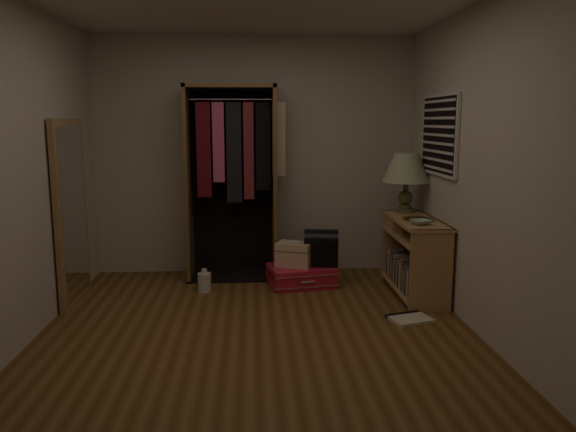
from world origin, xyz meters
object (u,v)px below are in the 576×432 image
(console_bookshelf, at_px, (413,254))
(table_lamp, at_px, (406,169))
(open_wardrobe, at_px, (234,166))
(floor_mirror, at_px, (71,212))
(black_bag, at_px, (321,247))
(pink_suitcase, at_px, (301,276))
(white_jug, at_px, (205,282))
(train_case, at_px, (295,254))

(console_bookshelf, height_order, table_lamp, table_lamp)
(open_wardrobe, height_order, floor_mirror, open_wardrobe)
(open_wardrobe, relative_size, black_bag, 5.44)
(table_lamp, bearing_deg, pink_suitcase, -177.34)
(black_bag, xyz_separation_m, white_jug, (-1.19, -0.19, -0.30))
(table_lamp, bearing_deg, floor_mirror, -172.76)
(table_lamp, bearing_deg, open_wardrobe, 168.51)
(black_bag, bearing_deg, pink_suitcase, -164.47)
(open_wardrobe, bearing_deg, white_jug, -117.70)
(console_bookshelf, xyz_separation_m, black_bag, (-0.86, 0.35, 0.00))
(console_bookshelf, height_order, white_jug, console_bookshelf)
(console_bookshelf, distance_m, open_wardrobe, 2.07)
(pink_suitcase, height_order, train_case, train_case)
(floor_mirror, bearing_deg, console_bookshelf, 0.69)
(open_wardrobe, bearing_deg, black_bag, -22.83)
(open_wardrobe, relative_size, table_lamp, 3.21)
(pink_suitcase, xyz_separation_m, table_lamp, (1.08, 0.05, 1.09))
(floor_mirror, height_order, train_case, floor_mirror)
(open_wardrobe, distance_m, white_jug, 1.28)
(console_bookshelf, distance_m, table_lamp, 0.88)
(pink_suitcase, xyz_separation_m, train_case, (-0.07, 0.02, 0.23))
(pink_suitcase, bearing_deg, table_lamp, -8.22)
(open_wardrobe, xyz_separation_m, table_lamp, (1.76, -0.36, -0.02))
(open_wardrobe, xyz_separation_m, pink_suitcase, (0.69, -0.41, -1.11))
(table_lamp, bearing_deg, train_case, -178.62)
(table_lamp, xyz_separation_m, white_jug, (-2.06, -0.20, -1.10))
(floor_mirror, xyz_separation_m, pink_suitcase, (2.17, 0.36, -0.75))
(train_case, height_order, black_bag, black_bag)
(open_wardrobe, distance_m, black_bag, 1.26)
(table_lamp, bearing_deg, black_bag, -178.82)
(pink_suitcase, distance_m, table_lamp, 1.53)
(floor_mirror, xyz_separation_m, table_lamp, (3.24, 0.41, 0.34))
(black_bag, distance_m, white_jug, 1.24)
(floor_mirror, xyz_separation_m, black_bag, (2.37, 0.39, -0.45))
(table_lamp, relative_size, white_jug, 2.75)
(pink_suitcase, bearing_deg, floor_mirror, 178.60)
(pink_suitcase, height_order, white_jug, white_jug)
(console_bookshelf, xyz_separation_m, train_case, (-1.14, 0.34, -0.07))
(floor_mirror, relative_size, train_case, 3.98)
(train_case, distance_m, black_bag, 0.29)
(console_bookshelf, height_order, floor_mirror, floor_mirror)
(console_bookshelf, bearing_deg, table_lamp, 89.31)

